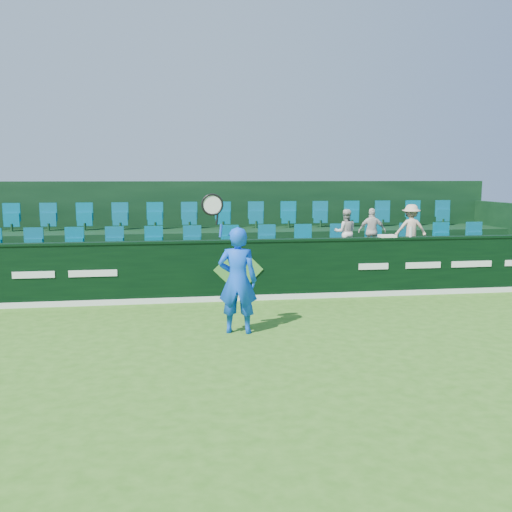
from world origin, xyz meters
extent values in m
plane|color=#316919|center=(0.00, 0.00, 0.00)|extent=(60.00, 60.00, 0.00)
cube|color=black|center=(0.00, 4.00, 0.65)|extent=(16.00, 0.20, 1.30)
cube|color=black|center=(0.00, 4.00, 1.32)|extent=(16.00, 0.24, 0.05)
cube|color=white|center=(0.00, 3.89, 0.06)|extent=(16.00, 0.02, 0.12)
cube|color=#458F34|center=(0.00, 3.88, 0.70)|extent=(1.10, 0.02, 1.10)
cube|color=white|center=(-4.30, 3.89, 0.70)|extent=(0.85, 0.01, 0.14)
cube|color=white|center=(-3.10, 3.89, 0.70)|extent=(1.00, 0.01, 0.14)
cube|color=white|center=(3.10, 3.89, 0.70)|extent=(0.70, 0.01, 0.14)
cube|color=white|center=(4.30, 3.89, 0.70)|extent=(0.85, 0.01, 0.14)
cube|color=white|center=(5.50, 3.89, 0.70)|extent=(1.00, 0.01, 0.14)
cube|color=black|center=(0.00, 5.10, 0.40)|extent=(16.00, 2.00, 0.80)
cube|color=black|center=(0.00, 7.00, 0.65)|extent=(16.00, 1.80, 1.30)
cube|color=black|center=(0.00, 8.00, 1.30)|extent=(16.00, 0.20, 2.60)
cube|color=#085C77|center=(0.00, 5.50, 1.10)|extent=(13.50, 0.50, 0.60)
cube|color=#085C77|center=(0.00, 7.30, 1.60)|extent=(13.50, 0.50, 0.60)
imported|color=blue|center=(-0.33, 1.33, 0.93)|extent=(0.77, 0.60, 1.87)
cylinder|color=#143FBF|center=(-0.62, 1.23, 1.82)|extent=(0.07, 0.04, 0.22)
cylinder|color=black|center=(-0.68, 1.23, 2.02)|extent=(0.05, 0.03, 0.20)
torus|color=black|center=(-0.76, 1.23, 2.26)|extent=(0.41, 0.04, 0.41)
cylinder|color=silver|center=(-0.76, 1.23, 2.26)|extent=(0.34, 0.01, 0.34)
imported|color=beige|center=(2.81, 5.12, 1.37)|extent=(0.61, 0.51, 1.14)
imported|color=beige|center=(3.50, 5.12, 1.38)|extent=(0.72, 0.43, 1.15)
imported|color=beige|center=(4.51, 5.12, 1.42)|extent=(0.88, 0.61, 1.24)
cube|color=white|center=(3.45, 4.00, 1.38)|extent=(0.38, 0.25, 0.06)
cylinder|color=silver|center=(4.01, 4.00, 1.47)|extent=(0.08, 0.08, 0.24)
camera|label=1|loc=(-1.49, -8.37, 2.72)|focal=40.00mm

